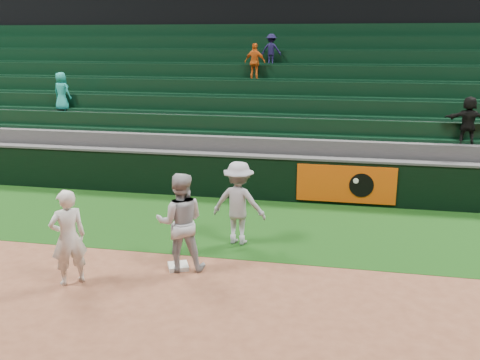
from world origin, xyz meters
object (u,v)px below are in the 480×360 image
first_base (178,266)px  first_baseman (68,237)px  baserunner (180,222)px  base_coach (239,203)px

first_base → first_baseman: size_ratio=0.21×
first_base → baserunner: 0.92m
first_baseman → base_coach: bearing=-179.9°
first_baseman → baserunner: (1.79, 1.00, 0.07)m
first_baseman → baserunner: size_ratio=0.93×
first_base → base_coach: bearing=60.0°
first_base → first_baseman: 2.16m
first_baseman → base_coach: (2.61, 2.54, 0.03)m
first_baseman → base_coach: 3.64m
baserunner → base_coach: baserunner is taller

